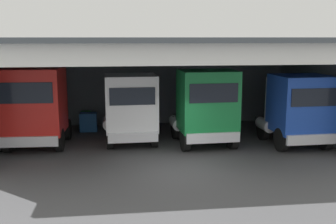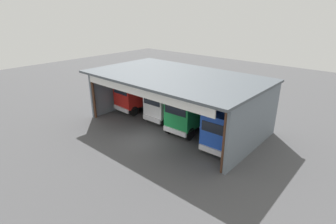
{
  "view_description": "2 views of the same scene",
  "coord_description": "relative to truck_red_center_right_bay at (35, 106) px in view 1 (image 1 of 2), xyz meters",
  "views": [
    {
      "loc": [
        -2.22,
        -14.69,
        4.99
      ],
      "look_at": [
        0.0,
        3.01,
        1.67
      ],
      "focal_mm": 43.16,
      "sensor_mm": 36.0,
      "label": 1
    },
    {
      "loc": [
        14.7,
        -13.72,
        10.43
      ],
      "look_at": [
        0.0,
        3.01,
        1.67
      ],
      "focal_mm": 28.03,
      "sensor_mm": 36.0,
      "label": 2
    }
  ],
  "objects": [
    {
      "name": "oil_drum",
      "position": [
        1.91,
        4.18,
        -1.5
      ],
      "size": [
        0.58,
        0.58,
        0.89
      ],
      "primitive_type": "cylinder",
      "color": "#197233",
      "rests_on": "ground"
    },
    {
      "name": "ground_plane",
      "position": [
        5.94,
        -3.8,
        -1.95
      ],
      "size": [
        80.0,
        80.0,
        0.0
      ],
      "primitive_type": "plane",
      "color": "#4C4C4F",
      "rests_on": "ground"
    },
    {
      "name": "workshop_shed",
      "position": [
        5.94,
        1.29,
        1.56
      ],
      "size": [
        15.92,
        9.53,
        4.98
      ],
      "color": "slate",
      "rests_on": "ground"
    },
    {
      "name": "tool_cart",
      "position": [
        2.11,
        3.06,
        -1.45
      ],
      "size": [
        0.9,
        0.6,
        1.0
      ],
      "primitive_type": "cube",
      "color": "#1E59A5",
      "rests_on": "ground"
    },
    {
      "name": "truck_white_yard_outside",
      "position": [
        4.27,
        0.12,
        -0.21
      ],
      "size": [
        2.56,
        4.49,
        3.31
      ],
      "rotation": [
        0.0,
        0.0,
        3.17
      ],
      "color": "white",
      "rests_on": "ground"
    },
    {
      "name": "truck_red_center_right_bay",
      "position": [
        0.0,
        0.0,
        0.0
      ],
      "size": [
        2.73,
        4.49,
        3.67
      ],
      "rotation": [
        0.0,
        0.0,
        3.11
      ],
      "color": "red",
      "rests_on": "ground"
    },
    {
      "name": "truck_blue_center_bay",
      "position": [
        11.84,
        -1.24,
        -0.2
      ],
      "size": [
        2.65,
        4.43,
        3.32
      ],
      "rotation": [
        0.0,
        0.0,
        3.18
      ],
      "color": "#1E47B7",
      "rests_on": "ground"
    },
    {
      "name": "truck_green_center_left_bay",
      "position": [
        7.67,
        -0.62,
        -0.12
      ],
      "size": [
        2.78,
        4.75,
        3.54
      ],
      "rotation": [
        0.0,
        0.0,
        3.19
      ],
      "color": "#197F3D",
      "rests_on": "ground"
    }
  ]
}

